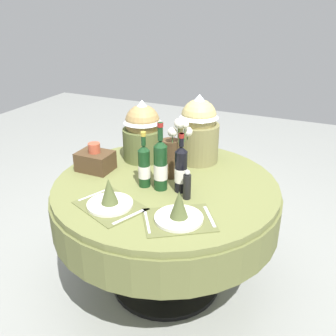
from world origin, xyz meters
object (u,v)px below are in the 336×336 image
at_px(place_setting_right, 179,212).
at_px(wine_bottle_centre, 144,166).
at_px(wine_bottle_left, 161,165).
at_px(pepper_mill, 187,186).
at_px(gift_tub_back_centre, 199,126).
at_px(gift_tub_back_left, 143,129).
at_px(dining_table, 166,205).
at_px(wine_bottle_right, 181,169).
at_px(woven_basket_side_left, 95,160).
at_px(flower_vase, 172,152).
at_px(place_setting_left, 110,198).

distance_m(place_setting_right, wine_bottle_centre, 0.42).
relative_size(wine_bottle_left, pepper_mill, 2.31).
bearing_deg(place_setting_right, gift_tub_back_centre, 103.19).
height_order(place_setting_right, gift_tub_back_left, gift_tub_back_left).
xyz_separation_m(dining_table, place_setting_right, (0.23, -0.34, 0.20)).
xyz_separation_m(wine_bottle_right, gift_tub_back_left, (-0.40, 0.32, 0.08)).
bearing_deg(gift_tub_back_centre, woven_basket_side_left, -142.77).
bearing_deg(dining_table, place_setting_right, -56.48).
height_order(flower_vase, wine_bottle_centre, flower_vase).
bearing_deg(place_setting_left, gift_tub_back_left, 101.90).
distance_m(place_setting_left, wine_bottle_centre, 0.30).
height_order(place_setting_right, wine_bottle_left, wine_bottle_left).
bearing_deg(wine_bottle_left, place_setting_left, -118.92).
bearing_deg(place_setting_left, place_setting_right, 3.53).
bearing_deg(gift_tub_back_centre, gift_tub_back_left, -160.53).
relative_size(flower_vase, woven_basket_side_left, 1.80).
xyz_separation_m(wine_bottle_centre, wine_bottle_right, (0.21, 0.03, 0.01)).
distance_m(place_setting_left, pepper_mill, 0.41).
relative_size(gift_tub_back_centre, woven_basket_side_left, 2.10).
bearing_deg(dining_table, wine_bottle_right, -26.17).
height_order(wine_bottle_right, woven_basket_side_left, wine_bottle_right).
bearing_deg(pepper_mill, dining_table, 145.72).
xyz_separation_m(place_setting_right, wine_bottle_centre, (-0.32, 0.26, 0.08)).
height_order(dining_table, wine_bottle_right, wine_bottle_right).
bearing_deg(place_setting_right, wine_bottle_right, 110.76).
relative_size(gift_tub_back_left, woven_basket_side_left, 1.89).
bearing_deg(wine_bottle_right, gift_tub_back_left, 141.37).
distance_m(wine_bottle_right, pepper_mill, 0.11).
xyz_separation_m(place_setting_left, pepper_mill, (0.33, 0.24, 0.03)).
xyz_separation_m(place_setting_left, wine_bottle_right, (0.27, 0.31, 0.09)).
height_order(place_setting_left, wine_bottle_centre, wine_bottle_centre).
bearing_deg(gift_tub_back_centre, place_setting_right, -76.81).
distance_m(dining_table, wine_bottle_right, 0.32).
bearing_deg(gift_tub_back_centre, place_setting_left, -105.52).
xyz_separation_m(place_setting_right, wine_bottle_left, (-0.22, 0.26, 0.10)).
distance_m(dining_table, flower_vase, 0.32).
xyz_separation_m(dining_table, gift_tub_back_centre, (0.06, 0.38, 0.39)).
height_order(wine_bottle_left, pepper_mill, wine_bottle_left).
bearing_deg(wine_bottle_centre, dining_table, 41.95).
bearing_deg(place_setting_left, wine_bottle_right, 48.52).
distance_m(wine_bottle_left, woven_basket_side_left, 0.49).
bearing_deg(pepper_mill, wine_bottle_right, 133.83).
relative_size(wine_bottle_centre, pepper_mill, 1.93).
bearing_deg(place_setting_left, flower_vase, 71.27).
relative_size(place_setting_right, wine_bottle_centre, 1.30).
bearing_deg(flower_vase, place_setting_left, -108.73).
bearing_deg(gift_tub_back_left, wine_bottle_right, -38.63).
height_order(wine_bottle_centre, gift_tub_back_centre, gift_tub_back_centre).
bearing_deg(woven_basket_side_left, gift_tub_back_left, 56.14).
height_order(wine_bottle_centre, gift_tub_back_left, gift_tub_back_left).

